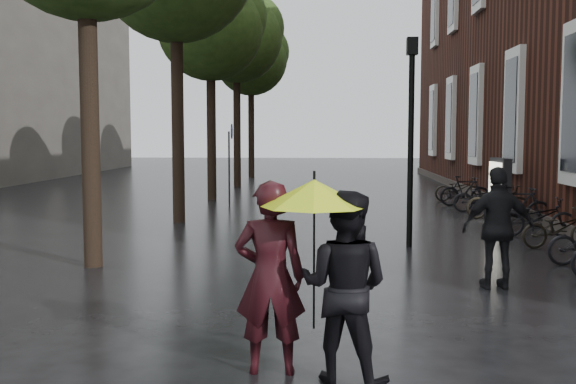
# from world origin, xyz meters

# --- Properties ---
(street_trees) EXTENTS (4.33, 34.03, 8.91)m
(street_trees) POSITION_xyz_m (-3.99, 15.91, 6.34)
(street_trees) COLOR black
(street_trees) RESTS_ON ground
(person_burgundy) EXTENTS (0.71, 0.49, 1.90)m
(person_burgundy) POSITION_xyz_m (-0.53, 1.91, 0.95)
(person_burgundy) COLOR black
(person_burgundy) RESTS_ON ground
(person_black) EXTENTS (1.05, 0.93, 1.82)m
(person_black) POSITION_xyz_m (0.18, 1.72, 0.91)
(person_black) COLOR black
(person_black) RESTS_ON ground
(lime_umbrella) EXTENTS (1.01, 1.01, 1.49)m
(lime_umbrella) POSITION_xyz_m (-0.10, 1.72, 1.79)
(lime_umbrella) COLOR black
(lime_umbrella) RESTS_ON ground
(pedestrian_walking) EXTENTS (1.12, 0.54, 1.85)m
(pedestrian_walking) POSITION_xyz_m (2.59, 5.71, 0.92)
(pedestrian_walking) COLOR black
(pedestrian_walking) RESTS_ON ground
(parked_bicycles) EXTENTS (2.04, 15.09, 1.03)m
(parked_bicycles) POSITION_xyz_m (4.67, 11.86, 0.46)
(parked_bicycles) COLOR black
(parked_bicycles) RESTS_ON ground
(ad_lightbox) EXTENTS (0.26, 1.12, 1.69)m
(ad_lightbox) POSITION_xyz_m (4.59, 13.57, 0.85)
(ad_lightbox) COLOR black
(ad_lightbox) RESTS_ON ground
(lamp_post) EXTENTS (0.22, 0.22, 4.28)m
(lamp_post) POSITION_xyz_m (1.72, 9.42, 2.60)
(lamp_post) COLOR black
(lamp_post) RESTS_ON ground
(cycle_sign) EXTENTS (0.14, 0.48, 2.65)m
(cycle_sign) POSITION_xyz_m (-3.10, 17.00, 1.75)
(cycle_sign) COLOR #262628
(cycle_sign) RESTS_ON ground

